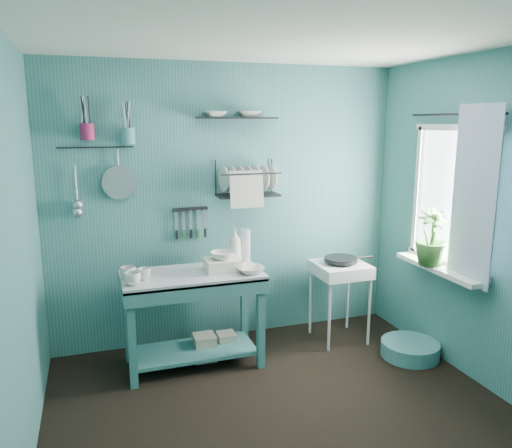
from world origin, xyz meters
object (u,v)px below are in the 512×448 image
object	(u,v)px
mug_mid	(145,274)
soap_bottle	(235,245)
frying_pan	(341,259)
water_bottle	(245,245)
mug_right	(128,273)
utensil_cup_magenta	(87,132)
utensil_cup_teal	(128,136)
mug_left	(132,279)
dish_rack	(248,178)
storage_tin_large	(204,347)
colander	(119,182)
work_counter	(193,319)
hotplate_stand	(339,301)
floor_basin	(410,349)
wash_tub	(222,265)
storage_tin_small	(226,344)
potted_plant	(432,237)

from	to	relation	value
mug_mid	soap_bottle	world-z (taller)	soap_bottle
frying_pan	water_bottle	bearing A→B (deg)	169.89
mug_right	water_bottle	xyz separation A→B (m)	(1.02, 0.22, 0.09)
mug_mid	utensil_cup_magenta	distance (m)	1.22
mug_right	utensil_cup_teal	size ratio (longest dim) A/B	0.95
mug_left	mug_right	size ratio (longest dim) A/B	1.00
dish_rack	storage_tin_large	xyz separation A→B (m)	(-0.49, -0.31, -1.39)
storage_tin_large	mug_mid	bearing A→B (deg)	-167.09
mug_left	utensil_cup_teal	xyz separation A→B (m)	(0.06, 0.57, 1.04)
mug_mid	utensil_cup_teal	world-z (taller)	utensil_cup_teal
mug_left	utensil_cup_teal	world-z (taller)	utensil_cup_teal
mug_mid	colander	xyz separation A→B (m)	(-0.13, 0.50, 0.66)
work_counter	mug_mid	size ratio (longest dim) A/B	11.23
mug_right	storage_tin_large	xyz separation A→B (m)	(0.60, 0.05, -0.73)
mug_left	hotplate_stand	xyz separation A→B (m)	(1.86, 0.23, -0.48)
utensil_cup_teal	colander	distance (m)	0.39
mug_mid	floor_basin	size ratio (longest dim) A/B	0.20
mug_mid	floor_basin	xyz separation A→B (m)	(2.18, -0.39, -0.78)
wash_tub	dish_rack	bearing A→B (deg)	48.06
floor_basin	utensil_cup_magenta	bearing A→B (deg)	161.24
mug_right	storage_tin_large	size ratio (longest dim) A/B	0.56
storage_tin_large	storage_tin_small	xyz separation A→B (m)	(0.20, 0.03, -0.01)
dish_rack	floor_basin	distance (m)	2.05
storage_tin_large	frying_pan	bearing A→B (deg)	0.74
frying_pan	floor_basin	xyz separation A→B (m)	(0.42, -0.52, -0.70)
storage_tin_small	hotplate_stand	bearing A→B (deg)	-0.71
work_counter	wash_tub	world-z (taller)	wash_tub
mug_left	storage_tin_small	world-z (taller)	mug_left
wash_tub	utensil_cup_magenta	bearing A→B (deg)	156.46
work_counter	floor_basin	size ratio (longest dim) A/B	2.27
mug_left	dish_rack	xyz separation A→B (m)	(1.07, 0.52, 0.66)
water_bottle	soap_bottle	bearing A→B (deg)	-168.69
mug_right	floor_basin	bearing A→B (deg)	-11.14
hotplate_stand	potted_plant	world-z (taller)	potted_plant
frying_pan	potted_plant	world-z (taller)	potted_plant
water_bottle	dish_rack	size ratio (longest dim) A/B	0.51
mug_mid	mug_right	world-z (taller)	mug_right
mug_mid	hotplate_stand	world-z (taller)	mug_mid
wash_tub	storage_tin_large	bearing A→B (deg)	154.98
hotplate_stand	dish_rack	distance (m)	1.42
mug_left	dish_rack	size ratio (longest dim) A/B	0.22
work_counter	mug_mid	world-z (taller)	mug_mid
water_bottle	hotplate_stand	distance (m)	1.04
work_counter	colander	bearing A→B (deg)	143.17
mug_right	utensil_cup_magenta	size ratio (longest dim) A/B	0.95
mug_mid	storage_tin_small	size ratio (longest dim) A/B	0.50
utensil_cup_teal	potted_plant	size ratio (longest dim) A/B	0.28
soap_bottle	storage_tin_small	size ratio (longest dim) A/B	1.49
soap_bottle	storage_tin_large	size ratio (longest dim) A/B	1.36
work_counter	wash_tub	size ratio (longest dim) A/B	4.01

